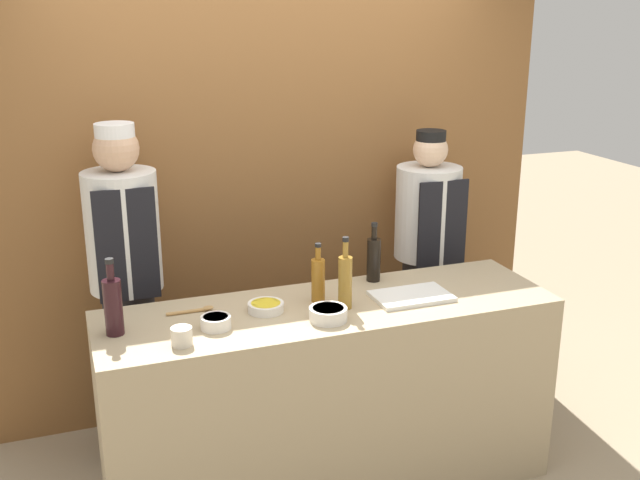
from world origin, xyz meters
The scene contains 14 objects.
cabinet_wall centered at (0.00, 1.02, 1.20)m, with size 3.29×0.18×2.40m.
counter centered at (0.00, 0.00, 0.48)m, with size 2.13×0.63×0.95m.
sauce_bowl_yellow centered at (-0.29, 0.04, 0.98)m, with size 0.16×0.16×0.04m.
sauce_bowl_green centered at (-0.06, -0.16, 0.99)m, with size 0.17×0.17×0.06m.
sauce_bowl_brown centered at (-0.55, -0.07, 0.99)m, with size 0.13×0.13×0.06m.
cutting_board centered at (0.40, -0.05, 0.96)m, with size 0.36×0.23×0.02m.
bottle_vinegar centered at (0.06, -0.05, 1.09)m, with size 0.06×0.06×0.34m.
bottle_soy centered at (0.32, 0.23, 1.07)m, with size 0.07×0.07×0.30m.
bottle_amber centered at (-0.03, 0.07, 1.07)m, with size 0.06×0.06×0.28m.
bottle_wine centered at (-0.96, 0.01, 1.09)m, with size 0.08×0.08×0.34m.
cup_cream centered at (-0.71, -0.19, 0.99)m, with size 0.09×0.09×0.08m.
wooden_spoon centered at (-0.60, 0.13, 0.96)m, with size 0.21×0.04×0.02m.
chef_left centered at (-0.84, 0.65, 0.95)m, with size 0.36×0.36×1.75m.
chef_right centered at (0.84, 0.65, 0.87)m, with size 0.37×0.37×1.62m.
Camera 1 is at (-1.13, -2.99, 2.28)m, focal length 42.00 mm.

